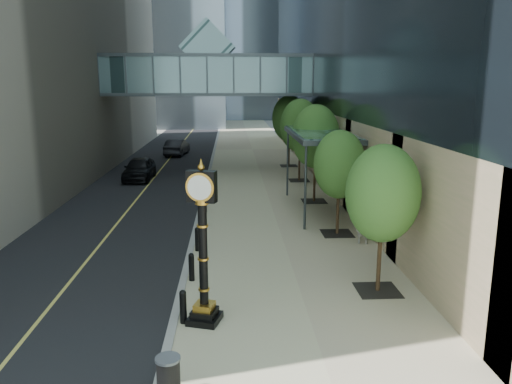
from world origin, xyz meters
TOP-DOWN VIEW (x-y plane):
  - ground at (0.00, 0.00)m, footprint 320.00×320.00m
  - road at (-7.00, 40.00)m, footprint 8.00×180.00m
  - sidewalk at (1.00, 40.00)m, footprint 8.00×180.00m
  - curb at (-3.00, 40.00)m, footprint 0.25×180.00m
  - skywalk at (-3.00, 28.00)m, footprint 17.00×4.20m
  - entrance_canopy at (3.48, 14.00)m, footprint 3.00×8.00m
  - bollard_row at (-2.70, 9.00)m, footprint 0.20×16.20m
  - street_trees at (3.60, 18.00)m, footprint 2.87×28.64m
  - street_clock at (-2.09, 1.04)m, footprint 1.09×1.09m
  - trash_bin at (-2.70, -2.50)m, footprint 0.61×0.61m
  - pedestrian at (4.39, 7.99)m, footprint 0.73×0.60m
  - car_near at (-7.93, 23.66)m, footprint 1.97×4.79m
  - car_far at (-6.52, 36.29)m, footprint 2.20×4.84m

SIDE VIEW (x-z plane):
  - ground at x=0.00m, z-range 0.00..0.00m
  - road at x=-7.00m, z-range 0.00..0.02m
  - sidewalk at x=1.00m, z-range 0.00..0.06m
  - curb at x=-3.00m, z-range 0.00..0.07m
  - bollard_row at x=-2.70m, z-range 0.06..0.96m
  - trash_bin at x=-2.70m, z-range 0.06..0.96m
  - car_far at x=-6.52m, z-range 0.02..1.56m
  - car_near at x=-7.93m, z-range 0.02..1.64m
  - pedestrian at x=4.39m, z-range 0.06..1.78m
  - street_clock at x=-2.09m, z-range -0.25..4.42m
  - street_trees at x=3.60m, z-range 0.84..6.73m
  - entrance_canopy at x=3.48m, z-range 2.00..6.38m
  - skywalk at x=-3.00m, z-range 4.81..10.61m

